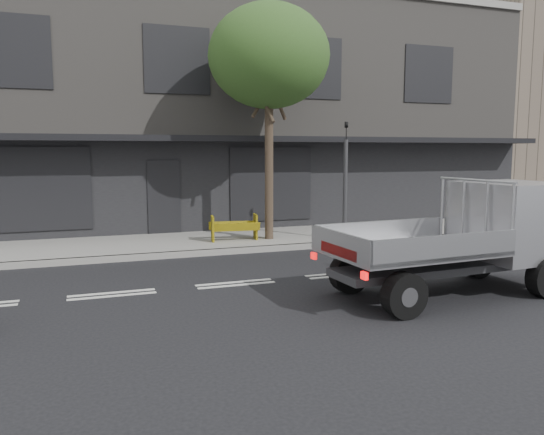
{
  "coord_description": "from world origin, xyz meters",
  "views": [
    {
      "loc": [
        -2.82,
        -10.14,
        2.69
      ],
      "look_at": [
        0.97,
        0.5,
        1.26
      ],
      "focal_mm": 35.0,
      "sensor_mm": 36.0,
      "label": 1
    }
  ],
  "objects_px": {
    "traffic_light_pole": "(345,187)",
    "flatbed_ute": "(493,226)",
    "street_tree": "(269,57)",
    "construction_barrier": "(236,228)"
  },
  "relations": [
    {
      "from": "traffic_light_pole",
      "to": "flatbed_ute",
      "type": "distance_m",
      "value": 5.42
    },
    {
      "from": "traffic_light_pole",
      "to": "flatbed_ute",
      "type": "xyz_separation_m",
      "value": [
        0.4,
        -5.39,
        -0.41
      ]
    },
    {
      "from": "street_tree",
      "to": "construction_barrier",
      "type": "distance_m",
      "value": 4.86
    },
    {
      "from": "street_tree",
      "to": "flatbed_ute",
      "type": "bearing_deg",
      "value": -68.99
    },
    {
      "from": "street_tree",
      "to": "traffic_light_pole",
      "type": "xyz_separation_m",
      "value": [
        2.0,
        -0.85,
        -3.63
      ]
    },
    {
      "from": "flatbed_ute",
      "to": "street_tree",
      "type": "bearing_deg",
      "value": 107.56
    },
    {
      "from": "street_tree",
      "to": "flatbed_ute",
      "type": "distance_m",
      "value": 7.81
    },
    {
      "from": "street_tree",
      "to": "traffic_light_pole",
      "type": "relative_size",
      "value": 1.93
    },
    {
      "from": "traffic_light_pole",
      "to": "flatbed_ute",
      "type": "bearing_deg",
      "value": -85.8
    },
    {
      "from": "flatbed_ute",
      "to": "construction_barrier",
      "type": "bearing_deg",
      "value": 115.76
    }
  ]
}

